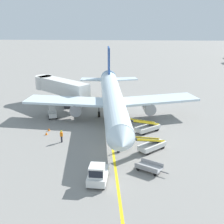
% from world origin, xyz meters
% --- Properties ---
extents(ground_plane, '(300.00, 300.00, 0.00)m').
position_xyz_m(ground_plane, '(0.00, 0.00, 0.00)').
color(ground_plane, gray).
extents(taxi_line_yellow, '(8.48, 79.61, 0.01)m').
position_xyz_m(taxi_line_yellow, '(-0.44, 5.00, 0.00)').
color(taxi_line_yellow, yellow).
rests_on(taxi_line_yellow, ground).
extents(airliner, '(28.46, 35.34, 10.10)m').
position_xyz_m(airliner, '(-0.50, 11.69, 3.42)').
color(airliner, silver).
rests_on(airliner, ground).
extents(jet_bridge, '(11.48, 10.01, 4.85)m').
position_xyz_m(jet_bridge, '(-11.07, 19.83, 3.54)').
color(jet_bridge, silver).
rests_on(jet_bridge, ground).
extents(pushback_tug, '(2.11, 3.71, 2.20)m').
position_xyz_m(pushback_tug, '(-1.18, -7.47, 0.99)').
color(pushback_tug, silver).
rests_on(pushback_tug, ground).
extents(baggage_tug_near_wing, '(1.94, 2.67, 2.10)m').
position_xyz_m(baggage_tug_near_wing, '(-10.51, 12.34, 0.93)').
color(baggage_tug_near_wing, silver).
rests_on(baggage_tug_near_wing, ground).
extents(belt_loader_forward_hold, '(4.68, 4.11, 2.59)m').
position_xyz_m(belt_loader_forward_hold, '(4.73, 6.65, 0.78)').
color(belt_loader_forward_hold, silver).
rests_on(belt_loader_forward_hold, ground).
extents(belt_loader_aft_hold, '(4.54, 4.29, 2.59)m').
position_xyz_m(belt_loader_aft_hold, '(4.90, 0.47, 0.78)').
color(belt_loader_aft_hold, silver).
rests_on(belt_loader_aft_hold, ground).
extents(baggage_cart_loaded, '(3.62, 2.79, 0.94)m').
position_xyz_m(baggage_cart_loaded, '(4.27, -4.82, 0.47)').
color(baggage_cart_loaded, '#A5A5A8').
rests_on(baggage_cart_loaded, ground).
extents(ground_crew_marshaller, '(0.36, 0.24, 1.70)m').
position_xyz_m(ground_crew_marshaller, '(-6.97, 2.47, 0.91)').
color(ground_crew_marshaller, '#26262D').
rests_on(ground_crew_marshaller, ground).
extents(safety_cone_nose_left, '(0.36, 0.36, 0.44)m').
position_xyz_m(safety_cone_nose_left, '(-9.69, 4.90, 0.22)').
color(safety_cone_nose_left, orange).
rests_on(safety_cone_nose_left, ground).
extents(safety_cone_nose_right, '(0.36, 0.36, 0.44)m').
position_xyz_m(safety_cone_nose_right, '(-9.70, 6.43, 0.22)').
color(safety_cone_nose_right, orange).
rests_on(safety_cone_nose_right, ground).
extents(safety_cone_wingtip_left, '(0.36, 0.36, 0.44)m').
position_xyz_m(safety_cone_wingtip_left, '(5.91, 13.98, 0.22)').
color(safety_cone_wingtip_left, orange).
rests_on(safety_cone_wingtip_left, ground).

